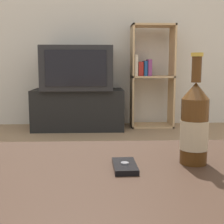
{
  "coord_description": "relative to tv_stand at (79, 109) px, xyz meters",
  "views": [
    {
      "loc": [
        0.01,
        -0.75,
        0.7
      ],
      "look_at": [
        0.06,
        0.37,
        0.53
      ],
      "focal_mm": 50.0,
      "sensor_mm": 36.0,
      "label": 1
    }
  ],
  "objects": [
    {
      "name": "back_wall",
      "position": [
        0.21,
        0.32,
        1.08
      ],
      "size": [
        8.0,
        0.05,
        2.6
      ],
      "color": "beige",
      "rests_on": "ground_plane"
    },
    {
      "name": "coffee_table",
      "position": [
        0.21,
        -2.71,
        0.15
      ],
      "size": [
        1.02,
        0.68,
        0.43
      ],
      "color": "#332116",
      "rests_on": "ground_plane"
    },
    {
      "name": "tv_stand",
      "position": [
        0.0,
        0.0,
        0.0
      ],
      "size": [
        0.99,
        0.48,
        0.44
      ],
      "color": "black",
      "rests_on": "ground_plane"
    },
    {
      "name": "television",
      "position": [
        0.0,
        -0.0,
        0.45
      ],
      "size": [
        0.75,
        0.61,
        0.46
      ],
      "color": "black",
      "rests_on": "tv_stand"
    },
    {
      "name": "bookshelf",
      "position": [
        0.81,
        0.1,
        0.38
      ],
      "size": [
        0.48,
        0.3,
        1.15
      ],
      "color": "tan",
      "rests_on": "ground_plane"
    },
    {
      "name": "beer_bottle",
      "position": [
        0.49,
        -2.64,
        0.32
      ],
      "size": [
        0.08,
        0.08,
        0.3
      ],
      "color": "#47280F",
      "rests_on": "coffee_table"
    },
    {
      "name": "cell_phone",
      "position": [
        0.29,
        -2.68,
        0.22
      ],
      "size": [
        0.06,
        0.12,
        0.02
      ],
      "rotation": [
        0.0,
        0.0,
        0.03
      ],
      "color": "black",
      "rests_on": "coffee_table"
    }
  ]
}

